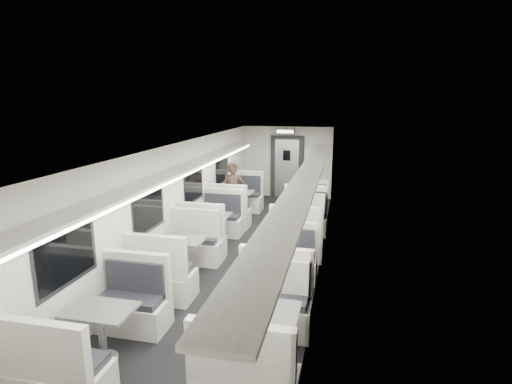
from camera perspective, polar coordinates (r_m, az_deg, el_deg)
The scene contains 19 objects.
room at distance 7.83m, azimuth -1.85°, elevation -2.28°, with size 3.24×12.24×2.64m.
booth_left_a at distance 11.23m, azimuth -2.76°, elevation -1.79°, with size 1.09×2.21×1.18m.
booth_left_b at distance 9.22m, azimuth -6.40°, elevation -5.33°, with size 1.04×2.11×1.13m.
booth_left_c at distance 7.67m, azimuth -10.71°, elevation -9.19°, with size 1.09×2.21×1.18m.
booth_left_d at distance 5.72m, azimuth -21.12°, elevation -18.39°, with size 1.02×2.07×1.11m.
booth_right_a at distance 10.83m, azimuth 7.41°, elevation -2.71°, with size 0.96×1.95×1.04m.
booth_right_b at distance 9.25m, azimuth 6.46°, elevation -5.13°, with size 1.09×2.22×1.19m.
booth_right_c at distance 6.87m, azimuth 4.02°, elevation -12.08°, with size 0.98×1.99×1.06m.
booth_right_d at distance 5.27m, azimuth 0.82°, elevation -19.97°, with size 1.10×2.22×1.19m.
passenger at distance 10.63m, azimuth -3.29°, elevation -0.20°, with size 0.61×0.40×1.68m, color black.
window_a at distance 11.40m, azimuth -4.85°, elevation 3.31°, with size 0.02×1.18×0.84m, color black.
window_b at distance 9.36m, azimuth -8.87°, elevation 1.06°, with size 0.02×1.18×0.84m, color black.
window_c at distance 7.42m, azimuth -15.05°, elevation -2.41°, with size 0.02×1.18×0.84m, color black.
window_d at distance 5.66m, azimuth -25.40°, elevation -8.09°, with size 0.02×1.18×0.84m, color black.
luggage_rack_left at distance 7.80m, azimuth -11.34°, elevation 2.80°, with size 0.46×10.40×0.09m.
luggage_rack_right at distance 7.17m, azimuth 7.18°, elevation 2.07°, with size 0.46×10.40×0.09m.
vestibule_door at distance 13.56m, azimuth 4.42°, elevation 3.55°, with size 1.10×0.13×2.10m.
exit_sign at distance 12.94m, azimuth 4.20°, elevation 8.63°, with size 0.62×0.12×0.16m.
wall_notice at distance 13.40m, azimuth 7.63°, elevation 5.35°, with size 0.32×0.02×0.40m, color silver.
Camera 1 is at (1.90, -7.31, 3.27)m, focal length 28.00 mm.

